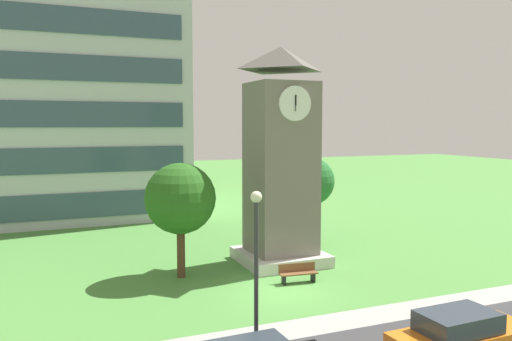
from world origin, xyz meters
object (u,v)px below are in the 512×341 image
(park_bench, at_px, (298,273))
(tree_streetside, at_px, (180,199))
(tree_near_tower, at_px, (311,182))
(clock_tower, at_px, (281,167))
(parked_car_orange, at_px, (462,338))
(street_lamp, at_px, (256,254))

(park_bench, relative_size, tree_streetside, 0.33)
(tree_streetside, xyz_separation_m, tree_near_tower, (8.74, 3.27, 0.09))
(clock_tower, height_order, parked_car_orange, clock_tower)
(park_bench, xyz_separation_m, parked_car_orange, (0.88, -9.17, 0.40))
(tree_near_tower, distance_m, parked_car_orange, 15.93)
(parked_car_orange, bearing_deg, tree_near_tower, 78.68)
(clock_tower, xyz_separation_m, park_bench, (-0.72, -3.47, -4.61))
(park_bench, height_order, parked_car_orange, parked_car_orange)
(clock_tower, relative_size, parked_car_orange, 2.40)
(tree_streetside, bearing_deg, parked_car_orange, -64.82)
(tree_streetside, distance_m, tree_near_tower, 9.33)
(tree_streetside, bearing_deg, park_bench, -31.13)
(clock_tower, bearing_deg, tree_near_tower, 39.85)
(park_bench, xyz_separation_m, tree_near_tower, (3.95, 6.16, 3.42))
(park_bench, relative_size, tree_near_tower, 0.34)
(clock_tower, height_order, park_bench, clock_tower)
(clock_tower, relative_size, park_bench, 6.13)
(park_bench, xyz_separation_m, street_lamp, (-4.68, -6.31, 2.86))
(park_bench, bearing_deg, parked_car_orange, -84.52)
(clock_tower, bearing_deg, park_bench, -101.70)
(park_bench, distance_m, tree_streetside, 6.51)
(clock_tower, xyz_separation_m, street_lamp, (-5.40, -9.78, -1.75))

